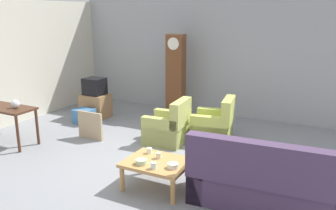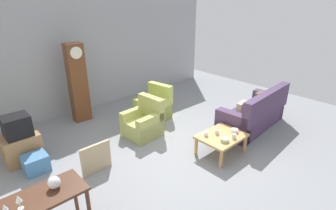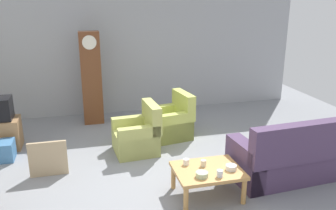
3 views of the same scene
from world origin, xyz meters
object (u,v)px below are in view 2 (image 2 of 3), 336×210
Objects in this scene: armchair_olive_far at (154,108)px; bowl_shallow_green at (225,140)px; coffee_table_wood at (221,138)px; grandfather_clock at (78,83)px; cup_cream_tall at (217,132)px; cup_blue_rimmed at (234,136)px; wine_glass_short at (19,200)px; storage_box_blue at (36,163)px; cup_white_porcelain at (206,134)px; armchair_olive_near at (144,123)px; framed_picture_leaning at (96,158)px; bowl_white_stacked at (234,131)px; console_table_dark at (34,207)px; glass_dome_cloche at (54,183)px; tv_crt at (17,126)px; tv_stand_cabinet at (22,148)px; couch_floral at (254,114)px; wine_glass_mid at (5,209)px.

armchair_olive_far is 5.33× the size of bowl_shallow_green.
grandfather_clock reaches higher than coffee_table_wood.
cup_cream_tall is at bearing 107.10° from coffee_table_wood.
armchair_olive_far reaches higher than bowl_shallow_green.
wine_glass_short is (-3.85, 0.41, 0.44)m from cup_blue_rimmed.
cup_white_porcelain is (2.87, -1.80, 0.30)m from storage_box_blue.
armchair_olive_near is 2.09m from grandfather_clock.
framed_picture_leaning is 3.82× the size of bowl_white_stacked.
armchair_olive_far is at bearing 87.24° from cup_cream_tall.
console_table_dark is 13.77× the size of cup_cream_tall.
framed_picture_leaning reaches higher than bowl_white_stacked.
bowl_shallow_green is at bearing -5.62° from wine_glass_short.
console_table_dark is 3.96m from bowl_white_stacked.
storage_box_blue is 2.57× the size of glass_dome_cloche.
tv_crt is 2.78× the size of bowl_shallow_green.
framed_picture_leaning is at bearing 153.17° from bowl_white_stacked.
armchair_olive_far is at bearing -39.88° from grandfather_clock.
armchair_olive_near reaches higher than cup_blue_rimmed.
tv_stand_cabinet reaches higher than bowl_shallow_green.
wine_glass_short is (-3.51, -0.05, 0.44)m from cup_white_porcelain.
storage_box_blue is 4.57× the size of cup_cream_tall.
wine_glass_mid is at bearing -179.68° from couch_floral.
wine_glass_short is at bearing -109.03° from storage_box_blue.
bowl_white_stacked is 0.91× the size of bowl_shallow_green.
cup_white_porcelain is at bearing 179.12° from couch_floral.
armchair_olive_near is 9.74× the size of cup_cream_tall.
bowl_shallow_green is (-0.47, -0.09, 0.00)m from bowl_white_stacked.
armchair_olive_near is 1.81m from cup_cream_tall.
armchair_olive_near is at bearing 112.39° from cup_cream_tall.
cup_blue_rimmed is at bearing -68.44° from armchair_olive_near.
tv_stand_cabinet is 7.69× the size of cup_white_porcelain.
tv_crt is 0.83m from storage_box_blue.
framed_picture_leaning is at bearing 32.69° from wine_glass_mid.
cup_cream_tall is at bearing -92.76° from armchair_olive_far.
storage_box_blue is (-4.74, 1.83, -0.18)m from couch_floral.
wine_glass_short is at bearing -179.18° from cup_white_porcelain.
tv_crt is 1.11× the size of storage_box_blue.
cup_blue_rimmed is 0.28m from bowl_white_stacked.
coffee_table_wood is at bearing -38.54° from tv_crt.
grandfather_clock is at bearing 108.67° from bowl_shallow_green.
couch_floral is 4.49× the size of tv_crt.
storage_box_blue is 2.10m from wine_glass_short.
couch_floral is 1.59m from cup_blue_rimmed.
glass_dome_cloche is at bearing 174.10° from bowl_white_stacked.
armchair_olive_near is at bearing 145.71° from couch_floral.
cup_white_porcelain is at bearing -70.76° from grandfather_clock.
framed_picture_leaning is at bearing 146.43° from bowl_shallow_green.
console_table_dark is 3.01× the size of storage_box_blue.
couch_floral is at bearing 15.86° from cup_blue_rimmed.
armchair_olive_far is 3.22m from storage_box_blue.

